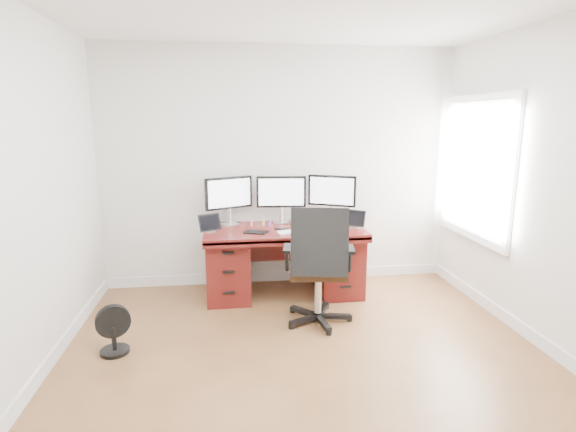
{
  "coord_description": "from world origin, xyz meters",
  "views": [
    {
      "loc": [
        -0.58,
        -2.85,
        1.89
      ],
      "look_at": [
        0.0,
        1.5,
        0.95
      ],
      "focal_mm": 28.0,
      "sensor_mm": 36.0,
      "label": 1
    }
  ],
  "objects": [
    {
      "name": "ground",
      "position": [
        0.0,
        0.0,
        0.0
      ],
      "size": [
        4.5,
        4.5,
        0.0
      ],
      "primitive_type": "plane",
      "color": "brown",
      "rests_on": "ground"
    },
    {
      "name": "back_wall",
      "position": [
        0.0,
        2.25,
        1.35
      ],
      "size": [
        4.0,
        0.1,
        2.7
      ],
      "primitive_type": "cube",
      "color": "silver",
      "rests_on": "ground"
    },
    {
      "name": "desk",
      "position": [
        0.0,
        1.83,
        0.4
      ],
      "size": [
        1.7,
        0.8,
        0.75
      ],
      "color": "#551311",
      "rests_on": "ground"
    },
    {
      "name": "office_chair",
      "position": [
        0.22,
        1.03,
        0.38
      ],
      "size": [
        0.71,
        0.71,
        1.15
      ],
      "rotation": [
        0.0,
        0.0,
        -0.18
      ],
      "color": "black",
      "rests_on": "ground"
    },
    {
      "name": "floor_fan",
      "position": [
        -1.55,
        0.72,
        0.2
      ],
      "size": [
        0.28,
        0.24,
        0.41
      ],
      "rotation": [
        0.0,
        0.0,
        0.31
      ],
      "color": "black",
      "rests_on": "ground"
    },
    {
      "name": "monitor_left",
      "position": [
        -0.58,
        2.07,
        1.09
      ],
      "size": [
        0.51,
        0.26,
        0.53
      ],
      "rotation": [
        0.0,
        0.0,
        0.44
      ],
      "color": "silver",
      "rests_on": "desk"
    },
    {
      "name": "monitor_center",
      "position": [
        -0.0,
        2.07,
        1.09
      ],
      "size": [
        0.55,
        0.16,
        0.53
      ],
      "rotation": [
        0.0,
        0.0,
        -0.09
      ],
      "color": "silver",
      "rests_on": "desk"
    },
    {
      "name": "monitor_right",
      "position": [
        0.58,
        2.07,
        1.09
      ],
      "size": [
        0.5,
        0.28,
        0.53
      ],
      "rotation": [
        0.0,
        0.0,
        -0.48
      ],
      "color": "silver",
      "rests_on": "desk"
    },
    {
      "name": "tablet_left",
      "position": [
        -0.78,
        1.75,
        0.84
      ],
      "size": [
        0.24,
        0.17,
        0.19
      ],
      "rotation": [
        0.0,
        0.0,
        0.47
      ],
      "color": "silver",
      "rests_on": "desk"
    },
    {
      "name": "tablet_right",
      "position": [
        0.76,
        1.75,
        0.84
      ],
      "size": [
        0.23,
        0.2,
        0.19
      ],
      "rotation": [
        0.0,
        0.0,
        -0.63
      ],
      "color": "silver",
      "rests_on": "desk"
    },
    {
      "name": "keyboard",
      "position": [
        0.06,
        1.62,
        0.76
      ],
      "size": [
        0.33,
        0.19,
        0.01
      ],
      "primitive_type": "cube",
      "rotation": [
        0.0,
        0.0,
        0.2
      ],
      "color": "white",
      "rests_on": "desk"
    },
    {
      "name": "trackpad",
      "position": [
        0.25,
        1.58,
        0.76
      ],
      "size": [
        0.14,
        0.14,
        0.01
      ],
      "primitive_type": "cube",
      "rotation": [
        0.0,
        0.0,
        0.09
      ],
      "color": "silver",
      "rests_on": "desk"
    },
    {
      "name": "drawing_tablet",
      "position": [
        -0.31,
        1.66,
        0.76
      ],
      "size": [
        0.27,
        0.23,
        0.01
      ],
      "primitive_type": "cube",
      "rotation": [
        0.0,
        0.0,
        -0.4
      ],
      "color": "black",
      "rests_on": "desk"
    },
    {
      "name": "phone",
      "position": [
        -0.04,
        1.77,
        0.76
      ],
      "size": [
        0.14,
        0.11,
        0.01
      ],
      "primitive_type": "cube",
      "rotation": [
        0.0,
        0.0,
        -0.41
      ],
      "color": "black",
      "rests_on": "desk"
    },
    {
      "name": "figurine_pink",
      "position": [
        -0.35,
        1.95,
        0.79
      ],
      "size": [
        0.03,
        0.03,
        0.07
      ],
      "color": "#D65C8D",
      "rests_on": "desk"
    },
    {
      "name": "figurine_yellow",
      "position": [
        -0.21,
        1.95,
        0.79
      ],
      "size": [
        0.03,
        0.03,
        0.07
      ],
      "color": "#CDC670",
      "rests_on": "desk"
    },
    {
      "name": "figurine_purple",
      "position": [
        -0.14,
        1.95,
        0.79
      ],
      "size": [
        0.03,
        0.03,
        0.07
      ],
      "color": "#A65DD3",
      "rests_on": "desk"
    },
    {
      "name": "figurine_blue",
      "position": [
        0.12,
        1.95,
        0.79
      ],
      "size": [
        0.03,
        0.03,
        0.07
      ],
      "color": "#6273DD",
      "rests_on": "desk"
    }
  ]
}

